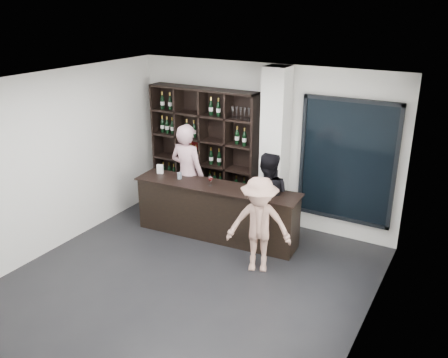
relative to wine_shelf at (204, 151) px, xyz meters
The scene contains 12 objects.
floor 3.06m from the wine_shelf, 65.85° to the right, with size 5.00×5.50×0.01m, color black.
wine_shelf is the anchor object (origin of this frame).
structural_column 1.52m from the wine_shelf, ahead, with size 0.40×0.40×2.90m, color silver.
glass_panel 2.71m from the wine_shelf, ahead, with size 1.60×0.08×2.10m.
tasting_counter 1.40m from the wine_shelf, 48.43° to the right, with size 2.92×0.61×0.96m.
taster_pink 0.70m from the wine_shelf, 85.58° to the right, with size 0.68×0.45×1.88m, color #CB99A4.
taster_black 1.84m from the wine_shelf, 23.43° to the right, with size 0.79×0.61×1.62m, color black.
customer 2.47m from the wine_shelf, 38.57° to the right, with size 0.97×0.56×1.51m, color #9C7466.
wine_glass 1.19m from the wine_shelf, 52.93° to the right, with size 0.08×0.08×0.20m, color white, non-canonical shape.
spit_cup 0.95m from the wine_shelf, 85.73° to the right, with size 0.08×0.08×0.11m, color silver.
napkin_stack 1.96m from the wine_shelf, 26.98° to the right, with size 0.13×0.13×0.02m, color white.
card_stand 0.97m from the wine_shelf, 114.06° to the right, with size 0.11×0.06×0.17m, color white.
Camera 1 is at (3.43, -4.74, 3.90)m, focal length 38.00 mm.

